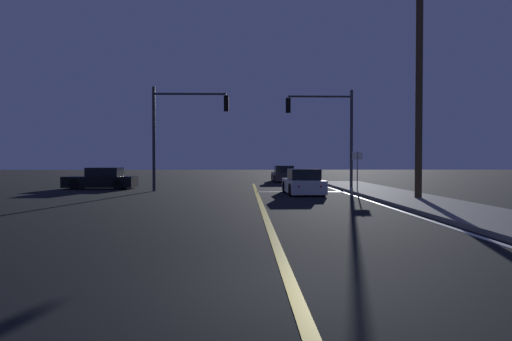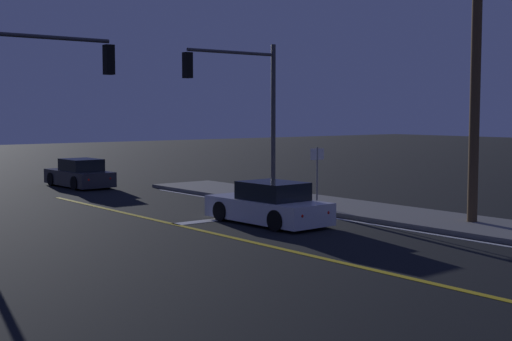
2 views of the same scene
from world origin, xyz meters
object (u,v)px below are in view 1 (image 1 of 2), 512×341
at_px(traffic_signal_far_left, 181,121).
at_px(utility_pole_right, 419,77).
at_px(car_side_waiting_charcoal, 283,175).
at_px(car_parked_curb_white, 303,183).
at_px(street_sign_corner, 357,165).
at_px(traffic_signal_near_right, 328,123).
at_px(car_mid_block_black, 102,179).

height_order(traffic_signal_far_left, utility_pole_right, utility_pole_right).
xyz_separation_m(car_side_waiting_charcoal, car_parked_curb_white, (-0.13, -14.24, 0.00)).
bearing_deg(street_sign_corner, traffic_signal_near_right, 112.03).
relative_size(car_parked_curb_white, utility_pole_right, 0.41).
distance_m(car_parked_curb_white, street_sign_corner, 3.51).
height_order(car_parked_curb_white, street_sign_corner, street_sign_corner).
relative_size(car_side_waiting_charcoal, traffic_signal_near_right, 0.70).
distance_m(car_side_waiting_charcoal, utility_pole_right, 19.71).
bearing_deg(street_sign_corner, traffic_signal_far_left, 172.03).
height_order(traffic_signal_near_right, street_sign_corner, traffic_signal_near_right).
xyz_separation_m(car_mid_block_black, street_sign_corner, (15.31, -3.82, 0.96)).
distance_m(car_side_waiting_charcoal, traffic_signal_far_left, 14.04).
bearing_deg(car_parked_curb_white, car_side_waiting_charcoal, 87.43).
bearing_deg(street_sign_corner, car_side_waiting_charcoal, 103.08).
xyz_separation_m(utility_pole_right, street_sign_corner, (-1.40, 5.48, -3.93)).
distance_m(traffic_signal_far_left, street_sign_corner, 10.41).
height_order(car_parked_curb_white, car_mid_block_black, same).
xyz_separation_m(car_parked_curb_white, street_sign_corner, (3.17, 1.15, 0.96)).
bearing_deg(car_side_waiting_charcoal, traffic_signal_near_right, -80.25).
xyz_separation_m(car_parked_curb_white, utility_pole_right, (4.57, -4.33, 4.90)).
height_order(traffic_signal_near_right, utility_pole_right, utility_pole_right).
bearing_deg(traffic_signal_near_right, car_mid_block_black, -4.11).
bearing_deg(car_parked_curb_white, traffic_signal_far_left, 157.47).
distance_m(traffic_signal_near_right, traffic_signal_far_left, 8.98).
bearing_deg(utility_pole_right, traffic_signal_near_right, 107.00).
height_order(traffic_signal_near_right, traffic_signal_far_left, traffic_signal_near_right).
xyz_separation_m(traffic_signal_far_left, utility_pole_right, (11.40, -6.88, 1.42)).
relative_size(traffic_signal_near_right, utility_pole_right, 0.57).
distance_m(car_mid_block_black, traffic_signal_near_right, 14.64).
distance_m(car_parked_curb_white, traffic_signal_near_right, 5.66).
xyz_separation_m(car_mid_block_black, utility_pole_right, (16.71, -9.30, 4.90)).
distance_m(car_side_waiting_charcoal, traffic_signal_near_right, 11.03).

